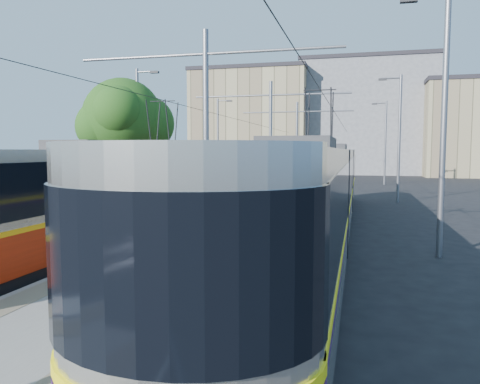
# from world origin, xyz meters

# --- Properties ---
(ground) EXTENTS (160.00, 160.00, 0.00)m
(ground) POSITION_xyz_m (0.00, 0.00, 0.00)
(ground) COLOR black
(ground) RESTS_ON ground
(platform) EXTENTS (4.00, 50.00, 0.30)m
(platform) POSITION_xyz_m (0.00, 17.00, 0.15)
(platform) COLOR gray
(platform) RESTS_ON ground
(tactile_strip_left) EXTENTS (0.70, 50.00, 0.01)m
(tactile_strip_left) POSITION_xyz_m (-1.45, 17.00, 0.30)
(tactile_strip_left) COLOR gray
(tactile_strip_left) RESTS_ON platform
(tactile_strip_right) EXTENTS (0.70, 50.00, 0.01)m
(tactile_strip_right) POSITION_xyz_m (1.45, 17.00, 0.30)
(tactile_strip_right) COLOR gray
(tactile_strip_right) RESTS_ON platform
(rails) EXTENTS (8.71, 70.00, 0.03)m
(rails) POSITION_xyz_m (0.00, 17.00, 0.02)
(rails) COLOR gray
(rails) RESTS_ON ground
(tram_left) EXTENTS (2.43, 29.84, 5.50)m
(tram_left) POSITION_xyz_m (-3.60, 12.64, 1.71)
(tram_left) COLOR black
(tram_left) RESTS_ON ground
(tram_right) EXTENTS (2.43, 29.67, 5.50)m
(tram_right) POSITION_xyz_m (3.60, 10.47, 1.86)
(tram_right) COLOR black
(tram_right) RESTS_ON ground
(catenary) EXTENTS (9.20, 70.00, 7.00)m
(catenary) POSITION_xyz_m (0.00, 14.15, 4.52)
(catenary) COLOR slate
(catenary) RESTS_ON platform
(street_lamps) EXTENTS (15.18, 38.22, 8.00)m
(street_lamps) POSITION_xyz_m (-0.00, 21.00, 4.18)
(street_lamps) COLOR slate
(street_lamps) RESTS_ON ground
(shelter) EXTENTS (0.59, 0.94, 2.06)m
(shelter) POSITION_xyz_m (-0.00, 11.23, 1.38)
(shelter) COLOR black
(shelter) RESTS_ON platform
(tree) EXTENTS (5.18, 4.79, 7.53)m
(tree) POSITION_xyz_m (-8.24, 18.34, 5.09)
(tree) COLOR #382314
(tree) RESTS_ON ground
(building_left) EXTENTS (16.32, 12.24, 14.74)m
(building_left) POSITION_xyz_m (-10.00, 60.00, 7.38)
(building_left) COLOR tan
(building_left) RESTS_ON ground
(building_centre) EXTENTS (18.36, 14.28, 16.02)m
(building_centre) POSITION_xyz_m (6.00, 64.00, 8.02)
(building_centre) COLOR gray
(building_centre) RESTS_ON ground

